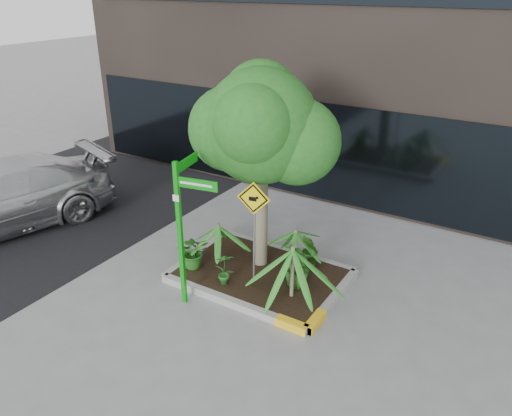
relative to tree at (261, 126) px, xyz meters
The scene contains 13 objects.
ground 3.13m from the tree, 89.71° to the right, with size 80.00×80.00×0.00m, color gray.
asphalt_road 7.21m from the tree, behind, with size 7.00×80.00×0.01m, color black.
planter 3.00m from the tree, 57.01° to the right, with size 3.35×2.36×0.15m.
tree is the anchor object (origin of this frame).
palm_front 2.36m from the tree, 33.45° to the right, with size 1.18×1.18×1.31m.
palm_left 2.29m from the tree, 153.36° to the right, with size 0.96×0.96×1.07m.
palm_back 2.32m from the tree, 31.77° to the left, with size 0.86×0.86×0.95m.
shrub_a 2.91m from the tree, 140.51° to the right, with size 0.64×0.64×0.72m, color #23621C.
shrub_b 2.73m from the tree, 20.37° to the right, with size 0.48×0.48×0.85m, color #285F1C.
shrub_c 2.79m from the tree, 99.01° to the right, with size 0.37×0.37×0.70m, color #22611E.
shrub_d 2.74m from the tree, 21.41° to the left, with size 0.42×0.42×0.75m, color #295B1A.
street_sign_post 2.24m from the tree, 107.87° to the right, with size 0.91×0.82×2.80m.
cattle_sign 1.67m from the tree, 69.47° to the right, with size 0.63×0.15×2.08m.
Camera 1 is at (4.64, -7.09, 5.55)m, focal length 35.00 mm.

